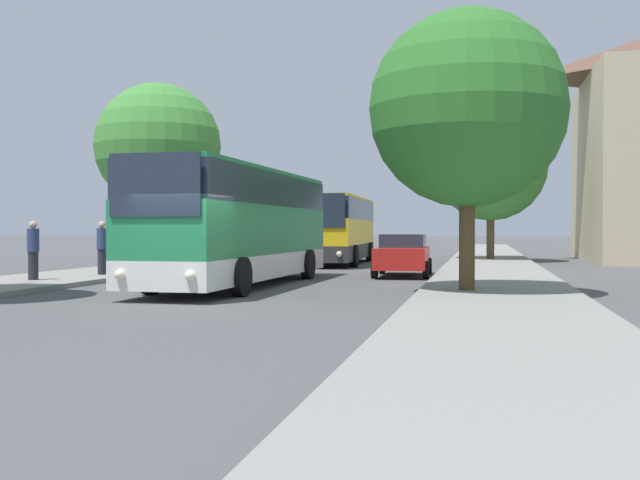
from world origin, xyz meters
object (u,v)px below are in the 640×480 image
Objects in this scene: tree_right_mid at (467,109)px; bus_front at (239,224)px; pedestrian_waiting_far at (102,247)px; tree_left_far at (158,146)px; pedestrian_waiting_near at (33,250)px; bus_middle at (337,228)px; parked_car_right_near at (403,254)px; tree_right_near at (491,165)px.

bus_front is at bearing 163.55° from tree_right_mid.
pedestrian_waiting_far is (-5.57, 1.96, -0.77)m from bus_front.
bus_front is at bearing -52.35° from tree_left_far.
pedestrian_waiting_near is at bearing -89.87° from tree_left_far.
tree_left_far reaches higher than pedestrian_waiting_far.
tree_left_far is (-6.57, -6.01, 3.48)m from bus_middle.
bus_middle is 9.56m from tree_left_far.
pedestrian_waiting_near is 13.59m from tree_right_mid.
bus_front is 6.31× the size of pedestrian_waiting_far.
bus_front is 7.59m from tree_right_mid.
bus_front is 10.90m from tree_left_far.
pedestrian_waiting_near is 10.01m from tree_left_far.
tree_left_far is at bearing 166.07° from pedestrian_waiting_far.
parked_car_right_near is 0.61× the size of tree_right_mid.
bus_middle is 17.72m from tree_right_mid.
tree_right_near reaches higher than pedestrian_waiting_near.
pedestrian_waiting_near is 2.97m from pedestrian_waiting_far.
bus_middle is 5.71× the size of pedestrian_waiting_near.
tree_right_mid is at bearing -92.29° from tree_right_near.
pedestrian_waiting_far is at bearing 162.01° from bus_front.
tree_left_far is at bearing -139.68° from bus_middle.
parked_car_right_near is at bearing 107.72° from tree_right_mid.
tree_right_near is at bearing 87.71° from tree_right_mid.
tree_right_near is (3.22, 12.95, 4.23)m from parked_car_right_near.
pedestrian_waiting_near is (-6.55, -15.13, -0.66)m from bus_middle.
parked_car_right_near is (4.33, 5.52, -1.05)m from bus_front.
tree_left_far reaches higher than bus_front.
tree_left_far is at bearing -159.70° from pedestrian_waiting_near.
tree_right_mid is at bearing -37.97° from tree_left_far.
bus_middle is 5.67× the size of pedestrian_waiting_far.
pedestrian_waiting_near is at bearing -125.57° from tree_right_near.
tree_right_mid is at bearing 51.27° from pedestrian_waiting_far.
bus_front reaches higher than pedestrian_waiting_near.
pedestrian_waiting_near is 0.25× the size of tree_right_mid.
bus_middle is 9.07m from tree_right_near.
tree_left_far reaches higher than tree_right_mid.
tree_left_far is 17.26m from tree_right_near.
pedestrian_waiting_near is at bearing -115.54° from bus_middle.
parked_car_right_near is 0.56× the size of tree_left_far.
tree_left_far is (-0.02, 9.12, 4.14)m from pedestrian_waiting_near.
bus_front is 5.95m from pedestrian_waiting_far.
bus_front is 14.22m from bus_middle.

